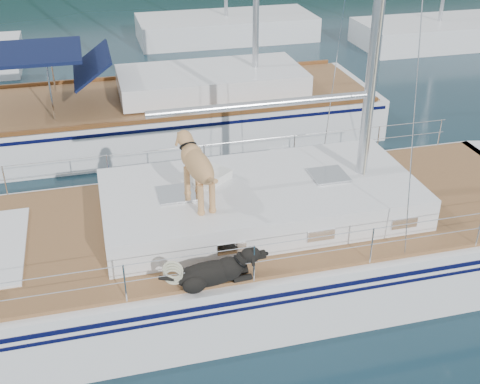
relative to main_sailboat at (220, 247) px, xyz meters
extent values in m
plane|color=black|center=(-0.09, 0.01, -0.68)|extent=(120.00, 120.00, 0.00)
cube|color=white|center=(-0.09, 0.01, -0.18)|extent=(12.00, 3.80, 1.40)
cube|color=olive|center=(-0.09, 0.01, 0.55)|extent=(11.52, 3.50, 0.06)
cube|color=white|center=(0.71, 0.01, 0.86)|extent=(5.20, 2.50, 0.55)
cylinder|color=silver|center=(0.71, 0.01, 2.53)|extent=(3.60, 0.12, 0.12)
cylinder|color=silver|center=(-0.09, -1.74, 1.14)|extent=(10.56, 0.01, 0.01)
cylinder|color=silver|center=(-0.09, 1.76, 1.14)|extent=(10.56, 0.01, 0.01)
cube|color=blue|center=(-1.11, 1.29, 0.60)|extent=(0.64, 0.51, 0.04)
cube|color=white|center=(-0.06, 0.37, 1.21)|extent=(0.78, 0.76, 0.15)
torus|color=beige|center=(-1.03, -1.72, 0.94)|extent=(0.38, 0.22, 0.37)
cube|color=white|center=(0.07, 6.55, -0.23)|extent=(11.00, 3.50, 1.30)
cube|color=olive|center=(0.07, 6.55, 0.42)|extent=(10.56, 3.29, 0.06)
cube|color=white|center=(1.27, 6.55, 0.77)|extent=(4.80, 2.30, 0.55)
cube|color=#0F1A3F|center=(-3.13, 6.55, 1.82)|extent=(2.40, 2.30, 0.08)
cube|color=white|center=(3.91, 16.01, -0.28)|extent=(7.20, 3.00, 1.10)
cube|color=white|center=(11.91, 13.01, -0.28)|extent=(6.40, 3.00, 1.10)
camera|label=1|loc=(-1.81, -8.39, 5.81)|focal=45.00mm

